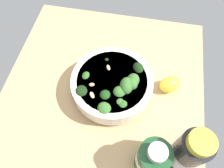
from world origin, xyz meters
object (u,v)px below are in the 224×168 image
bowl_of_broccoli (113,84)px  bottle_tall (152,159)px  lemon_wedge (170,84)px  bottle_short (188,152)px

bowl_of_broccoli → bottle_tall: bearing=124.2°
bottle_tall → lemon_wedge: bearing=-99.1°
lemon_wedge → bottle_short: (-3.86, 20.11, 5.36)cm
lemon_wedge → bottle_short: bottle_short is taller
lemon_wedge → bottle_short: 21.16cm
bottle_tall → bottle_short: bottle_short is taller
bottle_tall → bottle_short: (-7.50, -2.58, 1.44)cm
bowl_of_broccoli → bottle_tall: size_ratio=1.65×
bowl_of_broccoli → bottle_tall: (-12.60, 18.57, 2.07)cm
bowl_of_broccoli → bottle_short: (-20.10, 15.99, 3.52)cm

